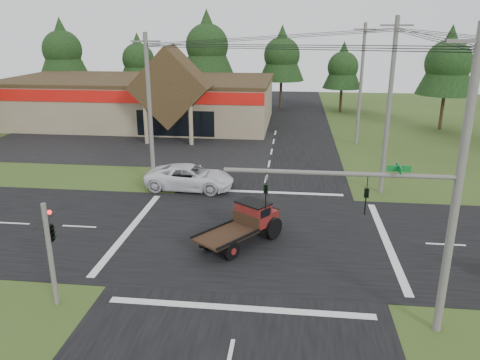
# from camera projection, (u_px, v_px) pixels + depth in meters

# --- Properties ---
(ground) EXTENTS (120.00, 120.00, 0.00)m
(ground) POSITION_uv_depth(u_px,v_px,m) (255.00, 235.00, 25.46)
(ground) COLOR #354719
(ground) RESTS_ON ground
(road_ns) EXTENTS (12.00, 120.00, 0.02)m
(road_ns) POSITION_uv_depth(u_px,v_px,m) (255.00, 235.00, 25.45)
(road_ns) COLOR black
(road_ns) RESTS_ON ground
(road_ew) EXTENTS (120.00, 12.00, 0.02)m
(road_ew) POSITION_uv_depth(u_px,v_px,m) (255.00, 235.00, 25.45)
(road_ew) COLOR black
(road_ew) RESTS_ON ground
(parking_apron) EXTENTS (28.00, 14.00, 0.02)m
(parking_apron) POSITION_uv_depth(u_px,v_px,m) (126.00, 145.00, 44.91)
(parking_apron) COLOR black
(parking_apron) RESTS_ON ground
(cvs_building) EXTENTS (30.40, 18.20, 9.19)m
(cvs_building) POSITION_uv_depth(u_px,v_px,m) (142.00, 99.00, 54.21)
(cvs_building) COLOR gray
(cvs_building) RESTS_ON ground
(traffic_signal_mast) EXTENTS (8.12, 0.24, 7.00)m
(traffic_signal_mast) POSITION_uv_depth(u_px,v_px,m) (403.00, 219.00, 16.36)
(traffic_signal_mast) COLOR #595651
(traffic_signal_mast) RESTS_ON ground
(traffic_signal_corner) EXTENTS (0.53, 2.48, 4.40)m
(traffic_signal_corner) POSITION_uv_depth(u_px,v_px,m) (48.00, 223.00, 18.27)
(traffic_signal_corner) COLOR #595651
(traffic_signal_corner) RESTS_ON ground
(utility_pole_nr) EXTENTS (2.00, 0.30, 11.00)m
(utility_pole_nr) POSITION_uv_depth(u_px,v_px,m) (458.00, 188.00, 15.80)
(utility_pole_nr) COLOR #595651
(utility_pole_nr) RESTS_ON ground
(utility_pole_nw) EXTENTS (2.00, 0.30, 10.50)m
(utility_pole_nw) POSITION_uv_depth(u_px,v_px,m) (150.00, 110.00, 32.20)
(utility_pole_nw) COLOR #595651
(utility_pole_nw) RESTS_ON ground
(utility_pole_ne) EXTENTS (2.00, 0.30, 11.50)m
(utility_pole_ne) POSITION_uv_depth(u_px,v_px,m) (389.00, 107.00, 30.29)
(utility_pole_ne) COLOR #595651
(utility_pole_ne) RESTS_ON ground
(utility_pole_n) EXTENTS (2.00, 0.30, 11.20)m
(utility_pole_n) POSITION_uv_depth(u_px,v_px,m) (361.00, 84.00, 43.55)
(utility_pole_n) COLOR #595651
(utility_pole_n) RESTS_ON ground
(tree_row_a) EXTENTS (6.72, 6.72, 12.12)m
(tree_row_a) POSITION_uv_depth(u_px,v_px,m) (62.00, 48.00, 63.97)
(tree_row_a) COLOR #332316
(tree_row_a) RESTS_ON ground
(tree_row_b) EXTENTS (5.60, 5.60, 10.10)m
(tree_row_b) POSITION_uv_depth(u_px,v_px,m) (138.00, 58.00, 65.19)
(tree_row_b) COLOR #332316
(tree_row_b) RESTS_ON ground
(tree_row_c) EXTENTS (7.28, 7.28, 13.13)m
(tree_row_c) POSITION_uv_depth(u_px,v_px,m) (207.00, 43.00, 62.52)
(tree_row_c) COLOR #332316
(tree_row_c) RESTS_ON ground
(tree_row_d) EXTENTS (6.16, 6.16, 11.11)m
(tree_row_d) POSITION_uv_depth(u_px,v_px,m) (282.00, 54.00, 62.79)
(tree_row_d) COLOR #332316
(tree_row_d) RESTS_ON ground
(tree_row_e) EXTENTS (5.04, 5.04, 9.09)m
(tree_row_e) POSITION_uv_depth(u_px,v_px,m) (343.00, 66.00, 60.44)
(tree_row_e) COLOR #332316
(tree_row_e) RESTS_ON ground
(tree_side_ne) EXTENTS (6.16, 6.16, 11.11)m
(tree_side_ne) POSITION_uv_depth(u_px,v_px,m) (449.00, 61.00, 49.49)
(tree_side_ne) COLOR #332316
(tree_side_ne) RESTS_ON ground
(antique_flatbed_truck) EXTENTS (4.58, 5.23, 2.12)m
(antique_flatbed_truck) POSITION_uv_depth(u_px,v_px,m) (240.00, 226.00, 24.06)
(antique_flatbed_truck) COLOR maroon
(antique_flatbed_truck) RESTS_ON ground
(white_pickup) EXTENTS (6.20, 3.09, 1.69)m
(white_pickup) POSITION_uv_depth(u_px,v_px,m) (190.00, 177.00, 32.55)
(white_pickup) COLOR white
(white_pickup) RESTS_ON ground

